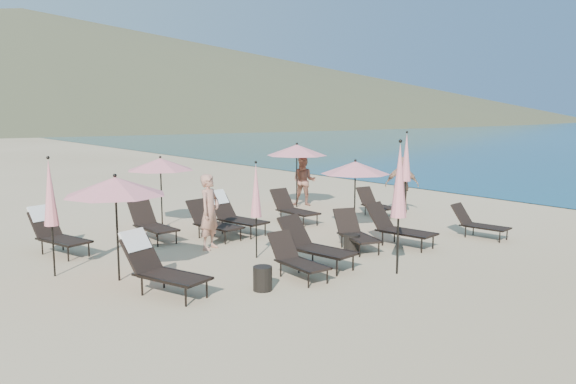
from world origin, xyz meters
TOP-DOWN VIEW (x-y plane):
  - ground at (0.00, 0.00)m, footprint 800.00×800.00m
  - volcanic_headland at (71.37, 302.62)m, footprint 690.00×690.00m
  - lounger_0 at (-5.37, 0.37)m, footprint 1.22×1.92m
  - lounger_1 at (-2.70, -0.39)m, footprint 0.61×1.51m
  - lounger_2 at (-1.86, 0.05)m, footprint 1.00×1.90m
  - lounger_3 at (-0.05, 0.63)m, footprint 1.08×1.71m
  - lounger_4 at (1.08, 0.25)m, footprint 0.98×1.88m
  - lounger_5 at (3.51, -0.43)m, footprint 0.82×1.59m
  - lounger_6 at (-6.05, 4.68)m, footprint 1.11×1.87m
  - lounger_7 at (-3.63, 4.62)m, footprint 0.75×1.74m
  - lounger_8 at (-2.23, 3.85)m, footprint 0.94×1.80m
  - lounger_9 at (-1.43, 4.09)m, footprint 1.04×1.95m
  - lounger_10 at (0.81, 4.24)m, footprint 0.70×1.73m
  - lounger_11 at (3.70, 3.54)m, footprint 0.75×1.59m
  - umbrella_open_0 at (-5.67, 1.60)m, footprint 2.01×2.01m
  - umbrella_open_1 at (1.30, 2.05)m, footprint 1.93×1.93m
  - umbrella_open_2 at (-2.68, 6.06)m, footprint 1.96×1.96m
  - umbrella_open_3 at (2.68, 6.43)m, footprint 2.15×2.15m
  - umbrella_closed_0 at (-0.86, -1.46)m, footprint 0.33×0.33m
  - umbrella_closed_1 at (4.15, 2.69)m, footprint 0.33×0.33m
  - umbrella_closed_2 at (-6.62, 2.71)m, footprint 0.29×0.29m
  - umbrella_closed_3 at (-2.47, 1.41)m, footprint 0.26×0.26m
  - side_table_0 at (-3.74, -0.66)m, footprint 0.37×0.37m
  - side_table_1 at (-0.26, 0.54)m, footprint 0.40×0.40m
  - beachgoer_a at (-2.88, 2.84)m, footprint 0.81×0.73m
  - beachgoer_b at (3.09, 6.53)m, footprint 1.09×1.09m
  - beachgoer_c at (4.71, 3.33)m, footprint 1.08×1.15m

SIDE VIEW (x-z plane):
  - ground at x=0.00m, z-range 0.00..0.00m
  - side_table_1 at x=-0.26m, z-range 0.00..0.42m
  - side_table_0 at x=-3.74m, z-range 0.00..0.46m
  - lounger_1 at x=-2.70m, z-range -0.03..0.83m
  - lounger_5 at x=3.51m, z-range -0.03..0.84m
  - lounger_11 at x=3.70m, z-range -0.03..0.86m
  - lounger_3 at x=-0.05m, z-range -0.03..0.89m
  - lounger_7 at x=-3.63m, z-range -0.03..0.95m
  - lounger_8 at x=-2.23m, z-range -0.03..0.95m
  - lounger_10 at x=0.81m, z-range -0.03..0.96m
  - lounger_4 at x=1.08m, z-range -0.03..0.99m
  - lounger_2 at x=-1.86m, z-range -0.03..1.01m
  - lounger_6 at x=-6.05m, z-range -0.02..1.08m
  - lounger_0 at x=-5.37m, z-range -0.02..1.11m
  - lounger_9 at x=-1.43m, z-range -0.03..1.13m
  - beachgoer_b at x=3.09m, z-range 0.00..1.79m
  - beachgoer_a at x=-2.88m, z-range 0.00..1.87m
  - beachgoer_c at x=4.71m, z-range 0.00..1.90m
  - umbrella_closed_3 at x=-2.47m, z-range 0.44..2.71m
  - umbrella_closed_2 at x=-6.62m, z-range 0.49..2.98m
  - umbrella_open_1 at x=1.30m, z-range 0.80..2.87m
  - umbrella_open_2 at x=-2.68m, z-range 0.81..2.92m
  - umbrella_open_0 at x=-5.67m, z-range 0.83..3.00m
  - umbrella_closed_1 at x=4.15m, z-range 0.55..3.33m
  - umbrella_closed_0 at x=-0.86m, z-range 0.55..3.37m
  - umbrella_open_3 at x=2.68m, z-range 0.89..3.20m
  - volcanic_headland at x=71.37m, z-range -1.01..53.99m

